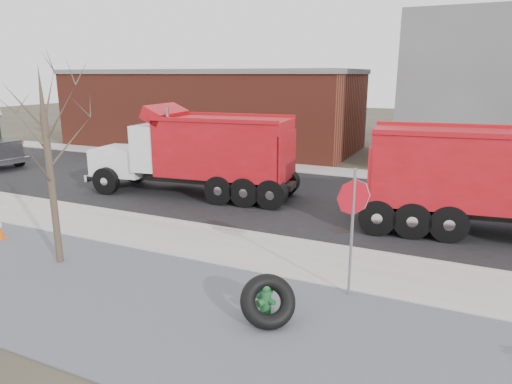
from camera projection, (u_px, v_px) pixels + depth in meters
The scene contains 13 objects.
ground at pixel (211, 249), 13.33m from camera, with size 120.00×120.00×0.00m, color #383328.
gravel_verge at pixel (132, 300), 10.25m from camera, with size 60.00×5.00×0.03m, color slate.
sidewalk at pixel (216, 245), 13.54m from camera, with size 60.00×2.50×0.06m, color #9E9B93.
curb at pixel (236, 231), 14.67m from camera, with size 60.00×0.15×0.11m, color #9E9B93.
road at pixel (289, 197), 18.85m from camera, with size 60.00×9.40×0.02m, color black.
far_sidewalk at pixel (328, 171), 23.85m from camera, with size 60.00×2.00×0.06m, color #9E9B93.
building_brick at pixel (210, 108), 31.67m from camera, with size 20.20×8.20×5.30m.
bare_tree at pixel (47, 141), 11.53m from camera, with size 3.20×3.20×5.20m.
fire_hydrant at pixel (265, 301), 9.43m from camera, with size 0.49×0.48×0.86m.
truck_tire at pixel (268, 301), 9.20m from camera, with size 1.48×1.43×1.07m.
stop_sign at pixel (353, 212), 10.00m from camera, with size 0.61×0.58×2.99m.
dump_truck_red_a at pixel (499, 177), 13.98m from camera, with size 9.30×3.60×3.70m.
dump_truck_red_b at pixel (199, 151), 18.73m from camera, with size 8.88×3.48×3.69m.
Camera 1 is at (6.45, -10.77, 4.95)m, focal length 32.00 mm.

